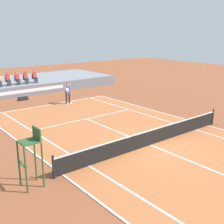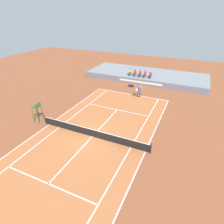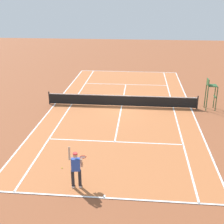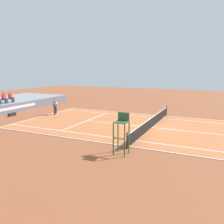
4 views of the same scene
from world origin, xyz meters
name	(u,v)px [view 3 (image 3 of 4)]	position (x,y,z in m)	size (l,w,h in m)	color
ground_plane	(122,106)	(0.00, 0.00, 0.00)	(80.00, 80.00, 0.00)	brown
court	(122,106)	(0.00, 0.00, 0.01)	(11.08, 23.88, 0.03)	#B76638
net	(122,100)	(0.00, 0.00, 0.52)	(11.98, 0.10, 1.07)	black
tennis_player	(76,169)	(1.35, 11.20, 0.99)	(0.75, 0.71, 2.08)	#232328
tennis_ball	(62,168)	(2.45, 9.68, 0.03)	(0.07, 0.07, 0.07)	#D1E533
umpire_chair	(211,90)	(-6.84, 0.00, 1.56)	(0.77, 0.77, 2.44)	#2D562D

